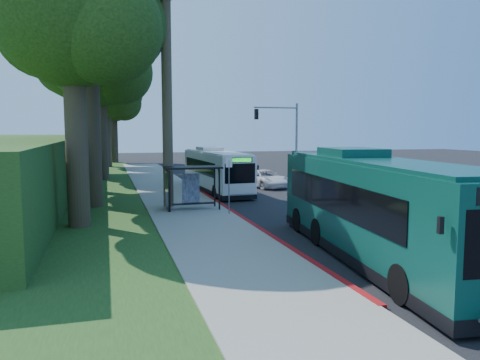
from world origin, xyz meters
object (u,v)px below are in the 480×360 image
object	(u,v)px
bus_shelter	(188,180)
teal_bus	(374,206)
white_bus	(216,170)
pickup	(264,179)

from	to	relation	value
bus_shelter	teal_bus	size ratio (longest dim) A/B	0.24
bus_shelter	teal_bus	world-z (taller)	teal_bus
white_bus	pickup	bearing A→B (deg)	14.16
bus_shelter	teal_bus	bearing A→B (deg)	-68.37
teal_bus	pickup	xyz separation A→B (m)	(3.18, 21.24, -1.20)
white_bus	teal_bus	size ratio (longest dim) A/B	0.84
bus_shelter	pickup	distance (m)	12.34
bus_shelter	teal_bus	xyz separation A→B (m)	(4.67, -11.77, 0.09)
white_bus	pickup	size ratio (longest dim) A/B	2.21
bus_shelter	pickup	world-z (taller)	bus_shelter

